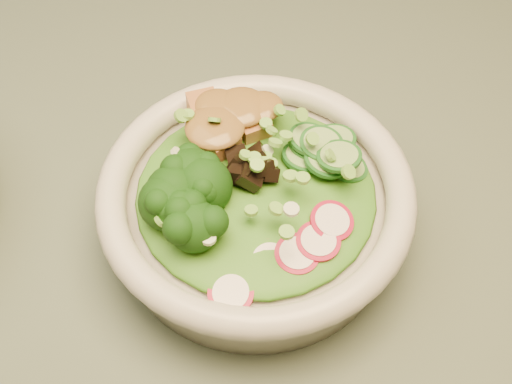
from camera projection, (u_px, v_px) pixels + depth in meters
dining_table at (392, 181)px, 0.74m from camera, size 1.20×0.80×0.75m
salad_bowl at (256, 206)px, 0.54m from camera, size 0.24×0.24×0.06m
lettuce_bed at (256, 191)px, 0.52m from camera, size 0.18×0.18×0.02m
broccoli_florets at (186, 207)px, 0.50m from camera, size 0.09×0.08×0.04m
radish_slices at (293, 250)px, 0.49m from camera, size 0.10×0.07×0.02m
cucumber_slices at (327, 160)px, 0.53m from camera, size 0.08×0.08×0.03m
mushroom_heap at (250, 171)px, 0.52m from camera, size 0.08×0.08×0.03m
tofu_cubes at (229, 130)px, 0.54m from camera, size 0.09×0.08×0.03m
peanut_sauce at (228, 120)px, 0.53m from camera, size 0.06×0.05×0.01m
scallion_garnish at (256, 174)px, 0.50m from camera, size 0.17×0.17×0.02m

